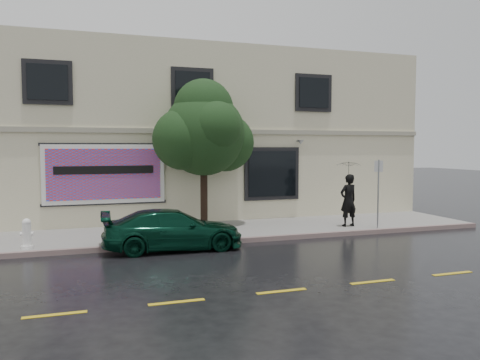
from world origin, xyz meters
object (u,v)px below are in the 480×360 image
object	(u,v)px
pedestrian	(348,200)
street_tree	(204,134)
fire_hydrant	(27,234)
car	(173,229)

from	to	relation	value
pedestrian	street_tree	xyz separation A→B (m)	(-4.98, 1.50, 2.36)
pedestrian	fire_hydrant	distance (m)	10.61
car	street_tree	bearing A→B (deg)	-28.84
fire_hydrant	pedestrian	bearing A→B (deg)	-9.63
street_tree	fire_hydrant	size ratio (longest dim) A/B	5.62
car	pedestrian	xyz separation A→B (m)	(6.57, 1.20, 0.50)
car	pedestrian	bearing A→B (deg)	-77.89
fire_hydrant	car	bearing A→B (deg)	-22.54
street_tree	car	bearing A→B (deg)	-120.60
car	pedestrian	size ratio (longest dim) A/B	2.15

